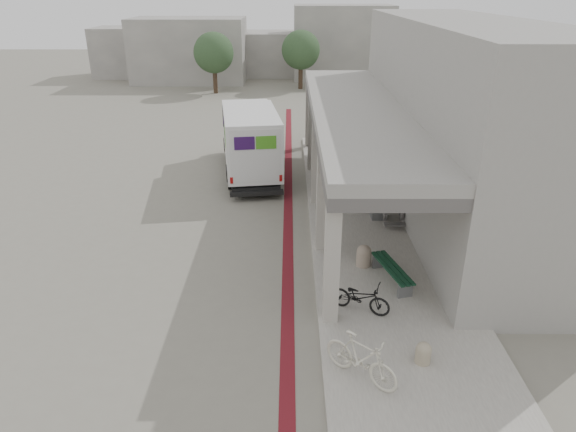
{
  "coord_description": "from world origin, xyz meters",
  "views": [
    {
      "loc": [
        1.04,
        -14.63,
        8.05
      ],
      "look_at": [
        1.0,
        -0.27,
        1.6
      ],
      "focal_mm": 32.0,
      "sensor_mm": 36.0,
      "label": 1
    }
  ],
  "objects_px": {
    "bench": "(392,271)",
    "bicycle_cream": "(361,358)",
    "bicycle_black": "(360,297)",
    "fedex_truck": "(250,139)",
    "utility_cabinet": "(377,207)"
  },
  "relations": [
    {
      "from": "utility_cabinet",
      "to": "bicycle_black",
      "type": "xyz_separation_m",
      "value": [
        -1.38,
        -6.03,
        -0.03
      ]
    },
    {
      "from": "bench",
      "to": "bicycle_cream",
      "type": "relative_size",
      "value": 1.12
    },
    {
      "from": "bench",
      "to": "bicycle_black",
      "type": "xyz_separation_m",
      "value": [
        -1.12,
        -1.49,
        0.08
      ]
    },
    {
      "from": "bench",
      "to": "utility_cabinet",
      "type": "height_order",
      "value": "utility_cabinet"
    },
    {
      "from": "fedex_truck",
      "to": "utility_cabinet",
      "type": "xyz_separation_m",
      "value": [
        5.07,
        -5.38,
        -1.07
      ]
    },
    {
      "from": "bicycle_black",
      "to": "bench",
      "type": "bearing_deg",
      "value": -12.35
    },
    {
      "from": "bench",
      "to": "bicycle_cream",
      "type": "distance_m",
      "value": 4.34
    },
    {
      "from": "fedex_truck",
      "to": "bicycle_black",
      "type": "distance_m",
      "value": 12.04
    },
    {
      "from": "fedex_truck",
      "to": "bench",
      "type": "relative_size",
      "value": 3.56
    },
    {
      "from": "utility_cabinet",
      "to": "bicycle_cream",
      "type": "distance_m",
      "value": 8.8
    },
    {
      "from": "bicycle_black",
      "to": "fedex_truck",
      "type": "bearing_deg",
      "value": 42.59
    },
    {
      "from": "fedex_truck",
      "to": "bicycle_cream",
      "type": "height_order",
      "value": "fedex_truck"
    },
    {
      "from": "bench",
      "to": "bicycle_black",
      "type": "height_order",
      "value": "bicycle_black"
    },
    {
      "from": "fedex_truck",
      "to": "utility_cabinet",
      "type": "distance_m",
      "value": 7.47
    },
    {
      "from": "fedex_truck",
      "to": "bench",
      "type": "bearing_deg",
      "value": -72.18
    }
  ]
}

